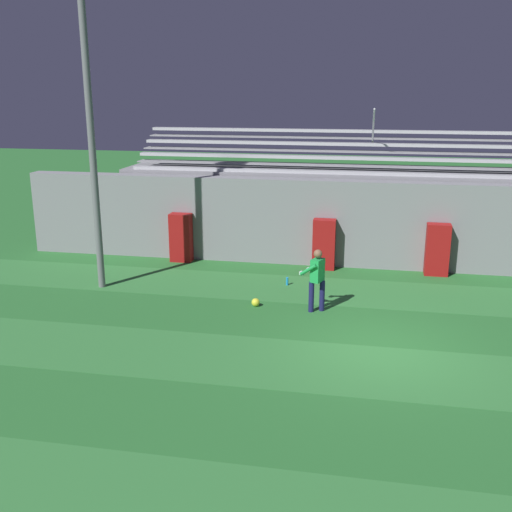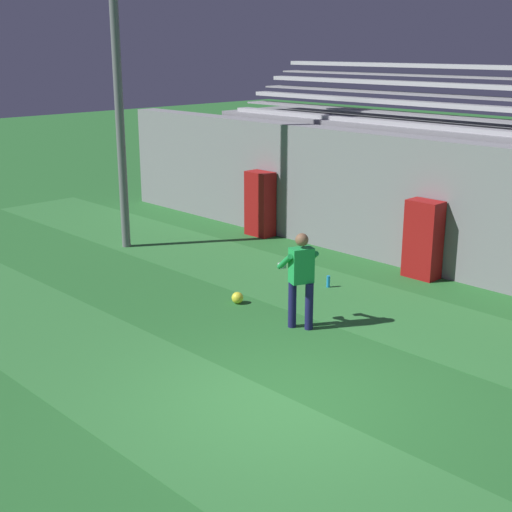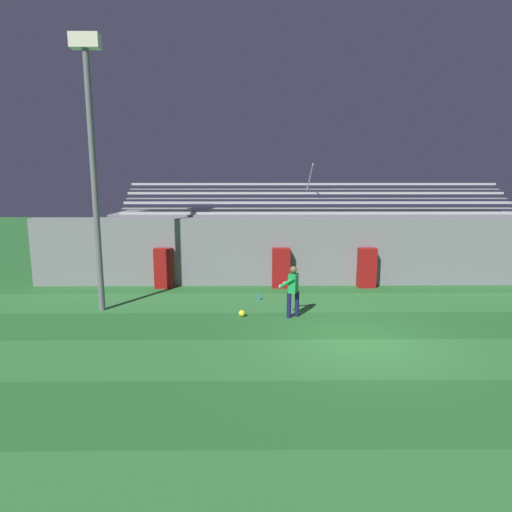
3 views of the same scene
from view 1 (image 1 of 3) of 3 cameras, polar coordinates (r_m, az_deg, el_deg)
The scene contains 12 objects.
ground_plane at distance 13.87m, azimuth 11.74°, elevation -8.64°, with size 80.00×80.00×0.00m, color #286B2D.
turf_stripe_mid at distance 12.86m, azimuth 11.79°, elevation -10.66°, with size 28.00×2.44×0.01m, color #337A38.
turf_stripe_far at distance 17.38m, azimuth 11.62°, elevation -3.55°, with size 28.00×2.44×0.01m, color #337A38.
back_wall at distance 19.63m, azimuth 11.78°, elevation 2.92°, with size 24.00×0.60×2.80m, color gray.
padding_pillar_gate_left at distance 19.28m, azimuth 6.49°, elevation 1.12°, with size 0.71×0.44×1.62m, color maroon.
padding_pillar_gate_right at distance 19.35m, azimuth 16.89°, elevation 0.58°, with size 0.71×0.44×1.62m, color maroon.
padding_pillar_far_left at distance 20.17m, azimuth -7.15°, elevation 1.75°, with size 0.71×0.44×1.62m, color maroon.
bleacher_stand at distance 21.56m, azimuth 11.74°, elevation 4.32°, with size 18.00×3.35×5.03m.
floodlight_pole at distance 17.31m, azimuth -15.70°, elevation 14.55°, with size 0.90×0.36×8.73m.
goalkeeper at distance 15.53m, azimuth 5.80°, elevation -1.93°, with size 0.69×0.71×1.67m.
soccer_ball at distance 16.05m, azimuth -0.04°, elevation -4.44°, with size 0.22×0.22×0.22m, color yellow.
water_bottle at distance 17.75m, azimuth 2.99°, elevation -2.42°, with size 0.07×0.07×0.24m, color #1E8CD8.
Camera 1 is at (-0.44, -12.66, 5.65)m, focal length 42.00 mm.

